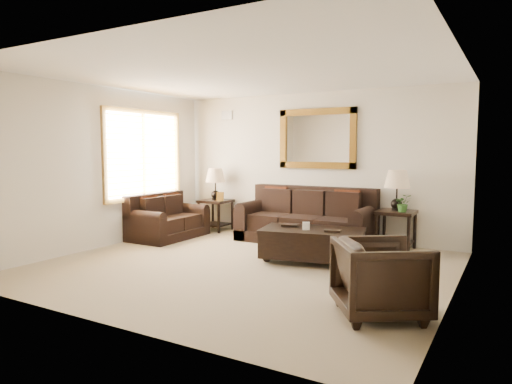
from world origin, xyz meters
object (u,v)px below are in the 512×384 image
Objects in this scene: end_table_left at (215,190)px; armchair at (381,275)px; sofa at (307,222)px; loveseat at (166,222)px; end_table_right at (397,198)px; coffee_table at (312,242)px.

armchair is (4.19, -3.16, -0.40)m from end_table_left.
sofa reaches higher than loveseat.
end_table_right reaches higher than sofa.
sofa is at bearing -68.67° from loveseat.
sofa is 2.82× the size of armchair.
end_table_right is 0.82× the size of coffee_table.
loveseat is 3.15m from coffee_table.
coffee_table is (3.12, -0.40, 0.01)m from loveseat.
sofa is at bearing -175.17° from end_table_right.
loveseat reaches higher than coffee_table.
sofa is 1.81× the size of end_table_right.
end_table_right is at bearing -0.15° from end_table_left.
end_table_left is 3.61m from end_table_right.
loveseat is at bearing -164.77° from end_table_right.
sofa is 1.49× the size of coffee_table.
sofa is 3.68m from armchair.
sofa is 1.52m from coffee_table.
armchair is (1.43, -1.67, 0.11)m from coffee_table.
armchair reaches higher than coffee_table.
sofa is 2.62m from loveseat.
end_table_right is at bearing -23.33° from armchair.
end_table_right is (3.61, -0.01, 0.03)m from end_table_left.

